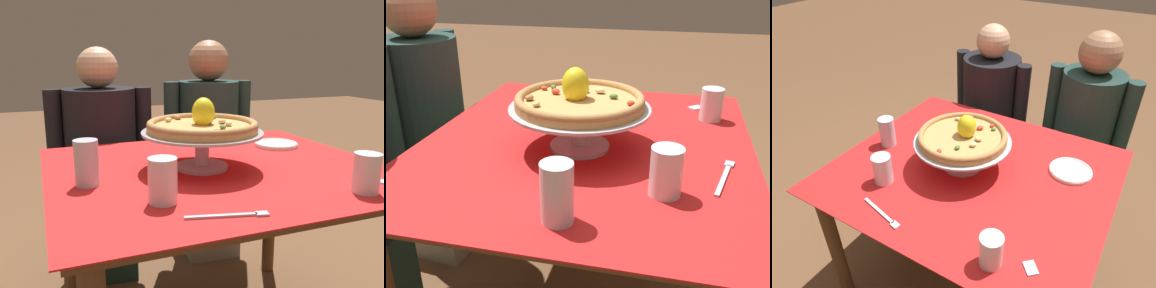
% 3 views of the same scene
% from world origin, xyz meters
% --- Properties ---
extents(dining_table, '(1.13, 0.99, 0.72)m').
position_xyz_m(dining_table, '(0.00, 0.00, 0.61)').
color(dining_table, brown).
rests_on(dining_table, ground).
extents(pizza_stand, '(0.40, 0.40, 0.13)m').
position_xyz_m(pizza_stand, '(-0.06, 0.01, 0.81)').
color(pizza_stand, '#B7B7C1').
rests_on(pizza_stand, dining_table).
extents(pizza, '(0.37, 0.37, 0.11)m').
position_xyz_m(pizza, '(-0.06, 0.01, 0.86)').
color(pizza, tan).
rests_on(pizza, pizza_stand).
extents(water_glass_front_left, '(0.08, 0.08, 0.12)m').
position_xyz_m(water_glass_front_left, '(-0.27, -0.25, 0.77)').
color(water_glass_front_left, white).
rests_on(water_glass_front_left, dining_table).
extents(water_glass_front_right, '(0.07, 0.07, 0.11)m').
position_xyz_m(water_glass_front_right, '(0.28, -0.38, 0.76)').
color(water_glass_front_right, white).
rests_on(water_glass_front_right, dining_table).
extents(water_glass_side_left, '(0.07, 0.07, 0.14)m').
position_xyz_m(water_glass_side_left, '(-0.44, -0.03, 0.78)').
color(water_glass_side_left, silver).
rests_on(water_glass_side_left, dining_table).
extents(side_plate, '(0.18, 0.18, 0.02)m').
position_xyz_m(side_plate, '(0.36, 0.20, 0.72)').
color(side_plate, white).
rests_on(side_plate, dining_table).
extents(dinner_fork, '(0.20, 0.07, 0.01)m').
position_xyz_m(dinner_fork, '(-0.15, -0.40, 0.72)').
color(dinner_fork, '#B7B7C1').
rests_on(dinner_fork, dining_table).
extents(sugar_packet, '(0.06, 0.06, 0.00)m').
position_xyz_m(sugar_packet, '(0.39, -0.33, 0.72)').
color(sugar_packet, silver).
rests_on(sugar_packet, dining_table).
extents(diner_left, '(0.50, 0.37, 1.13)m').
position_xyz_m(diner_left, '(-0.29, 0.72, 0.54)').
color(diner_left, '#1E3833').
rests_on(diner_left, ground).
extents(diner_right, '(0.48, 0.35, 1.16)m').
position_xyz_m(diner_right, '(0.29, 0.75, 0.55)').
color(diner_right, gray).
rests_on(diner_right, ground).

